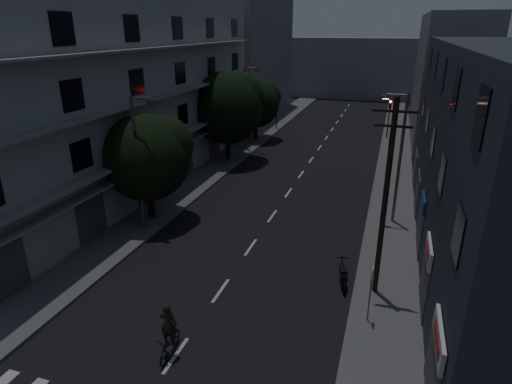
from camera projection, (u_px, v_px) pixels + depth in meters
The scene contains 21 objects.
ground at pixel (302, 173), 36.70m from camera, with size 160.00×160.00×0.00m, color black.
sidewalk_left at pixel (221, 164), 38.81m from camera, with size 3.00×90.00×0.15m, color #565659.
sidewalk_right at pixel (393, 181), 34.53m from camera, with size 3.00×90.00×0.15m, color #565659.
lane_markings at pixel (315, 153), 42.25m from camera, with size 0.15×60.50×0.01m.
building_left at pixel (126, 95), 31.38m from camera, with size 7.00×36.00×14.00m.
building_right at pixel (494, 158), 21.52m from camera, with size 6.19×28.00×11.00m.
building_far_left at pixel (253, 56), 57.66m from camera, with size 6.00×20.00×16.00m, color slate.
building_far_right at pixel (447, 79), 46.03m from camera, with size 6.00×20.00×13.00m, color slate.
building_far_end at pixel (357, 68), 74.85m from camera, with size 24.00×8.00×10.00m, color slate.
tree_near at pixel (147, 154), 26.38m from camera, with size 5.43×5.43×6.70m.
tree_mid at pixel (228, 105), 38.33m from camera, with size 6.49×6.49×7.98m.
tree_far at pixel (256, 102), 46.07m from camera, with size 5.19×5.19×6.41m.
traffic_signal_far_right at pixel (389, 111), 46.81m from camera, with size 0.28×0.37×4.10m.
traffic_signal_far_left at pixel (277, 104), 51.18m from camera, with size 0.28×0.37×4.10m.
street_lamp_left_near at pixel (139, 158), 24.72m from camera, with size 1.51×0.25×8.00m.
street_lamp_right at pixel (399, 153), 25.68m from camera, with size 1.51×0.25×8.00m.
street_lamp_left_far at pixel (246, 104), 42.06m from camera, with size 1.51×0.25×8.00m.
utility_pole at pixel (385, 197), 18.33m from camera, with size 1.80×0.24×9.00m.
bus_stop_sign at pixel (371, 285), 17.39m from camera, with size 0.06×0.35×2.52m.
motorcycle at pixel (343, 276), 20.54m from camera, with size 0.73×1.99×1.30m.
cyclist at pixel (170, 337), 16.07m from camera, with size 0.82×1.88×2.32m.
Camera 1 is at (6.87, -9.38, 11.68)m, focal length 30.00 mm.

